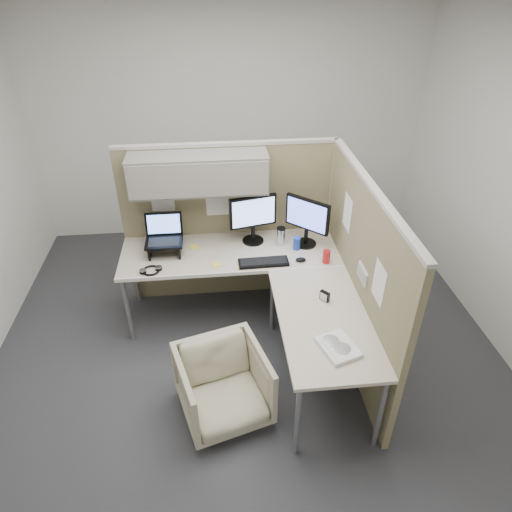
{
  "coord_description": "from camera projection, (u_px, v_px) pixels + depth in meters",
  "views": [
    {
      "loc": [
        -0.23,
        -2.98,
        3.0
      ],
      "look_at": [
        0.1,
        0.25,
        0.85
      ],
      "focal_mm": 32.0,
      "sensor_mm": 36.0,
      "label": 1
    }
  ],
  "objects": [
    {
      "name": "mouse",
      "position": [
        301.0,
        260.0,
        4.03
      ],
      "size": [
        0.09,
        0.06,
        0.03
      ],
      "primitive_type": "ellipsoid",
      "rotation": [
        0.0,
        0.0,
        -0.02
      ],
      "color": "black",
      "rests_on": "desk"
    },
    {
      "name": "sticky_note_c",
      "position": [
        194.0,
        247.0,
        4.22
      ],
      "size": [
        0.1,
        0.1,
        0.01
      ],
      "primitive_type": "cube",
      "rotation": [
        0.0,
        0.0,
        0.33
      ],
      "color": "yellow",
      "rests_on": "desk"
    },
    {
      "name": "desk_clock",
      "position": [
        325.0,
        296.0,
        3.56
      ],
      "size": [
        0.07,
        0.08,
        0.08
      ],
      "rotation": [
        0.0,
        0.0,
        -0.86
      ],
      "color": "black",
      "rests_on": "desk"
    },
    {
      "name": "laptop_station",
      "position": [
        164.0,
        240.0,
        4.09
      ],
      "size": [
        0.33,
        0.28,
        0.35
      ],
      "color": "black",
      "rests_on": "desk"
    },
    {
      "name": "soda_can_green",
      "position": [
        326.0,
        257.0,
        3.99
      ],
      "size": [
        0.07,
        0.07,
        0.12
      ],
      "primitive_type": "cylinder",
      "color": "#B21E1E",
      "rests_on": "desk"
    },
    {
      "name": "office_chair",
      "position": [
        223.0,
        383.0,
        3.41
      ],
      "size": [
        0.76,
        0.74,
        0.64
      ],
      "primitive_type": "imported",
      "rotation": [
        0.0,
        0.0,
        0.28
      ],
      "color": "beige",
      "rests_on": "ground"
    },
    {
      "name": "sticky_note_a",
      "position": [
        216.0,
        265.0,
        3.99
      ],
      "size": [
        0.1,
        0.1,
        0.01
      ],
      "primitive_type": "cube",
      "rotation": [
        0.0,
        0.0,
        0.32
      ],
      "color": "yellow",
      "rests_on": "desk"
    },
    {
      "name": "headphones",
      "position": [
        151.0,
        270.0,
        3.9
      ],
      "size": [
        0.19,
        0.19,
        0.03
      ],
      "rotation": [
        0.0,
        0.0,
        0.25
      ],
      "color": "black",
      "rests_on": "desk"
    },
    {
      "name": "paper_stack",
      "position": [
        338.0,
        347.0,
        3.13
      ],
      "size": [
        0.3,
        0.34,
        0.03
      ],
      "rotation": [
        0.0,
        0.0,
        0.32
      ],
      "color": "white",
      "rests_on": "desk"
    },
    {
      "name": "ground",
      "position": [
        248.0,
        350.0,
        4.14
      ],
      "size": [
        4.5,
        4.5,
        0.0
      ],
      "primitive_type": "plane",
      "color": "#313136",
      "rests_on": "ground"
    },
    {
      "name": "sticky_note_b",
      "position": [
        243.0,
        266.0,
        3.96
      ],
      "size": [
        0.09,
        0.09,
        0.01
      ],
      "primitive_type": "cube",
      "rotation": [
        0.0,
        0.0,
        -0.26
      ],
      "color": "yellow",
      "rests_on": "desk"
    },
    {
      "name": "monitor_right",
      "position": [
        307.0,
        218.0,
        4.12
      ],
      "size": [
        0.35,
        0.33,
        0.47
      ],
      "rotation": [
        0.0,
        0.0,
        -0.75
      ],
      "color": "black",
      "rests_on": "desk"
    },
    {
      "name": "keyboard",
      "position": [
        264.0,
        262.0,
        4.0
      ],
      "size": [
        0.44,
        0.16,
        0.02
      ],
      "primitive_type": "cube",
      "rotation": [
        0.0,
        0.0,
        0.02
      ],
      "color": "black",
      "rests_on": "desk"
    },
    {
      "name": "desk",
      "position": [
        260.0,
        280.0,
        3.88
      ],
      "size": [
        2.0,
        1.98,
        0.73
      ],
      "color": "beige",
      "rests_on": "ground"
    },
    {
      "name": "monitor_left",
      "position": [
        253.0,
        216.0,
        4.17
      ],
      "size": [
        0.44,
        0.2,
        0.47
      ],
      "rotation": [
        0.0,
        0.0,
        0.23
      ],
      "color": "black",
      "rests_on": "desk"
    },
    {
      "name": "partition_back",
      "position": [
        215.0,
        201.0,
        4.2
      ],
      "size": [
        2.0,
        0.36,
        1.63
      ],
      "color": "#847A57",
      "rests_on": "ground"
    },
    {
      "name": "travel_mug",
      "position": [
        281.0,
        236.0,
        4.23
      ],
      "size": [
        0.08,
        0.08,
        0.17
      ],
      "color": "silver",
      "rests_on": "desk"
    },
    {
      "name": "partition_right",
      "position": [
        358.0,
        275.0,
        3.71
      ],
      "size": [
        0.07,
        2.03,
        1.63
      ],
      "color": "#847A57",
      "rests_on": "ground"
    },
    {
      "name": "soda_can_silver",
      "position": [
        297.0,
        243.0,
        4.17
      ],
      "size": [
        0.07,
        0.07,
        0.12
      ],
      "primitive_type": "cylinder",
      "color": "#1E3FA5",
      "rests_on": "desk"
    }
  ]
}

